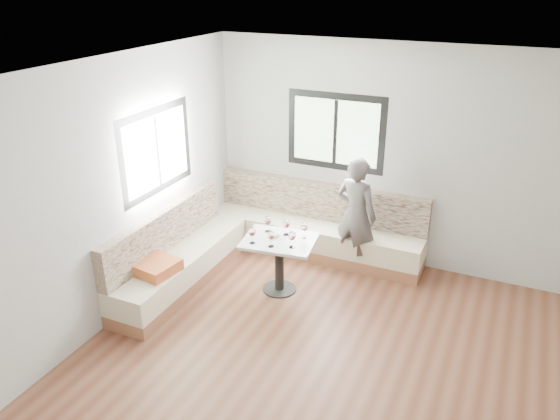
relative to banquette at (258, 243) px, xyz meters
name	(u,v)px	position (x,y,z in m)	size (l,w,h in m)	color
room	(332,240)	(1.51, -1.54, 1.08)	(5.01, 5.01, 2.81)	brown
banquette	(258,243)	(0.00, 0.00, 0.00)	(2.90, 2.80, 0.95)	#915A3D
table	(279,252)	(0.50, -0.42, 0.17)	(0.90, 0.74, 0.68)	black
person	(356,215)	(1.15, 0.45, 0.42)	(0.55, 0.36, 1.50)	#504B4C
olive_ramekin	(275,235)	(0.42, -0.36, 0.37)	(0.11, 0.11, 0.04)	white
wine_glass_a	(252,232)	(0.26, -0.63, 0.48)	(0.09, 0.09, 0.20)	white
wine_glass_b	(271,236)	(0.48, -0.61, 0.48)	(0.09, 0.09, 0.20)	white
wine_glass_c	(292,236)	(0.71, -0.53, 0.48)	(0.09, 0.09, 0.20)	white
wine_glass_d	(286,224)	(0.52, -0.27, 0.48)	(0.09, 0.09, 0.20)	white
wine_glass_e	(304,227)	(0.74, -0.26, 0.48)	(0.09, 0.09, 0.20)	white
wine_glass_f	(268,221)	(0.29, -0.28, 0.48)	(0.09, 0.09, 0.20)	white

